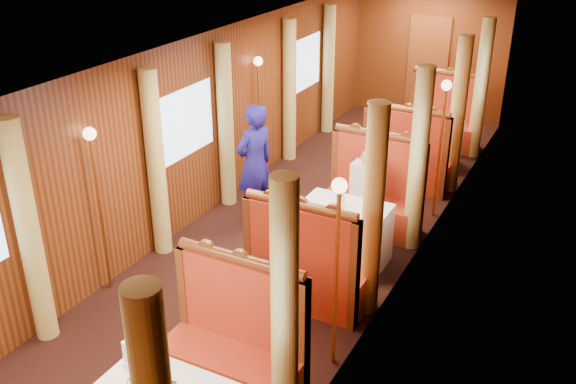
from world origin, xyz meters
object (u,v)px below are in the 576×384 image
Objects in this scene: rose_vase_far at (430,111)px; steward at (255,164)px; table_mid at (343,235)px; banquette_far_aft at (442,123)px; banquette_mid_aft at (373,199)px; rose_vase_mid at (343,195)px; banquette_near_aft at (235,350)px; banquette_mid_fwd at (306,271)px; teapot_back at (156,379)px; banquette_far_fwd at (407,161)px; passenger at (366,185)px; table_far at (426,143)px.

steward is at bearing -116.79° from rose_vase_far.
banquette_far_aft is at bearing 90.00° from table_mid.
rose_vase_mid is (-0.01, -1.05, 0.50)m from banquette_mid_aft.
banquette_mid_aft is at bearing 89.63° from rose_vase_mid.
banquette_mid_fwd is at bearing 90.00° from banquette_near_aft.
rose_vase_far is at bearing 107.91° from teapot_back.
table_mid is 0.55m from rose_vase_mid.
banquette_far_fwd is (0.00, 1.47, 0.00)m from banquette_mid_aft.
banquette_mid_fwd is at bearing -90.00° from banquette_mid_aft.
teapot_back is (-0.08, -7.98, 0.40)m from banquette_far_aft.
passenger is at bearing 90.00° from table_mid.
banquette_mid_aft is 3.72× the size of rose_vase_mid.
banquette_far_fwd reaches higher than teapot_back.
rose_vase_mid is 3.54m from rose_vase_far.
banquette_mid_aft is 1.47m from banquette_far_fwd.
banquette_far_aft is at bearing 90.00° from passenger.
passenger is at bearing 90.00° from banquette_near_aft.
banquette_far_fwd reaches higher than table_far.
banquette_mid_fwd is 3.72× the size of rose_vase_far.
steward reaches higher than banquette_far_aft.
banquette_far_fwd is 1.14m from rose_vase_far.
passenger is at bearing 90.00° from banquette_mid_fwd.
passenger is (-0.00, -3.78, 0.32)m from banquette_far_aft.
teapot_back is 6.97m from rose_vase_far.
steward is at bearing 160.59° from rose_vase_mid.
steward is at bearing 161.82° from table_mid.
table_mid is at bearing 78.76° from rose_vase_mid.
steward reaches higher than teapot_back.
rose_vase_far is at bearing 35.51° from table_far.
banquette_near_aft is at bearing -90.00° from banquette_mid_aft.
teapot_back is (-0.08, -0.98, 0.40)m from banquette_near_aft.
banquette_mid_aft reaches higher than passenger.
teapot_back is at bearing -90.63° from table_far.
banquette_mid_aft is (0.00, 3.50, 0.00)m from banquette_near_aft.
banquette_mid_fwd and banquette_far_aft have the same top height.
passenger is (0.01, 0.77, -0.19)m from rose_vase_mid.
table_far is (0.00, 3.50, 0.00)m from table_mid.
rose_vase_mid is (-0.01, -2.52, 0.50)m from banquette_far_fwd.
steward is 1.53m from passenger.
rose_vase_far reaches higher than table_far.
banquette_far_aft reaches higher than teapot_back.
steward is (-1.51, -0.52, 0.41)m from banquette_mid_aft.
banquette_mid_aft is 3.50m from banquette_far_aft.
rose_vase_mid is (-0.01, -3.53, 0.55)m from table_far.
banquette_mid_aft is 2.55m from rose_vase_far.
banquette_far_aft is (0.00, 3.50, 0.00)m from banquette_mid_aft.
banquette_mid_fwd is 1.00× the size of banquette_mid_aft.
banquette_mid_fwd is 2.48m from teapot_back.
teapot_back is 4.21m from steward.
passenger is (-0.00, -0.28, 0.32)m from banquette_mid_aft.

